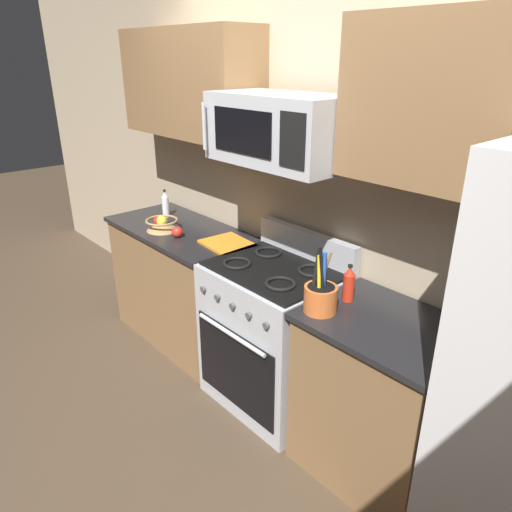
{
  "coord_description": "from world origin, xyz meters",
  "views": [
    {
      "loc": [
        1.8,
        -1.1,
        2.07
      ],
      "look_at": [
        -0.02,
        0.53,
        1.03
      ],
      "focal_mm": 33.28,
      "sensor_mm": 36.0,
      "label": 1
    }
  ],
  "objects_px": {
    "cutting_board": "(228,244)",
    "microwave": "(280,129)",
    "utensil_crock": "(320,297)",
    "apple_loose": "(177,232)",
    "bottle_vinegar": "(165,204)",
    "range_oven": "(273,334)",
    "fruit_basket": "(162,224)",
    "bottle_hot_sauce": "(349,284)"
  },
  "relations": [
    {
      "from": "utensil_crock",
      "to": "apple_loose",
      "type": "xyz_separation_m",
      "value": [
        -1.33,
        0.04,
        -0.04
      ]
    },
    {
      "from": "apple_loose",
      "to": "bottle_vinegar",
      "type": "bearing_deg",
      "value": 157.23
    },
    {
      "from": "bottle_vinegar",
      "to": "bottle_hot_sauce",
      "type": "distance_m",
      "value": 1.79
    },
    {
      "from": "range_oven",
      "to": "apple_loose",
      "type": "distance_m",
      "value": 0.97
    },
    {
      "from": "fruit_basket",
      "to": "bottle_vinegar",
      "type": "xyz_separation_m",
      "value": [
        -0.24,
        0.19,
        0.05
      ]
    },
    {
      "from": "cutting_board",
      "to": "apple_loose",
      "type": "bearing_deg",
      "value": -153.75
    },
    {
      "from": "utensil_crock",
      "to": "bottle_vinegar",
      "type": "relative_size",
      "value": 1.62
    },
    {
      "from": "apple_loose",
      "to": "bottle_hot_sauce",
      "type": "height_order",
      "value": "bottle_hot_sauce"
    },
    {
      "from": "utensil_crock",
      "to": "cutting_board",
      "type": "height_order",
      "value": "utensil_crock"
    },
    {
      "from": "utensil_crock",
      "to": "cutting_board",
      "type": "xyz_separation_m",
      "value": [
        -0.98,
        0.21,
        -0.07
      ]
    },
    {
      "from": "fruit_basket",
      "to": "bottle_hot_sauce",
      "type": "height_order",
      "value": "bottle_hot_sauce"
    },
    {
      "from": "apple_loose",
      "to": "range_oven",
      "type": "bearing_deg",
      "value": 8.13
    },
    {
      "from": "range_oven",
      "to": "apple_loose",
      "type": "xyz_separation_m",
      "value": [
        -0.84,
        -0.12,
        0.47
      ]
    },
    {
      "from": "range_oven",
      "to": "fruit_basket",
      "type": "distance_m",
      "value": 1.15
    },
    {
      "from": "microwave",
      "to": "apple_loose",
      "type": "xyz_separation_m",
      "value": [
        -0.84,
        -0.15,
        -0.76
      ]
    },
    {
      "from": "microwave",
      "to": "fruit_basket",
      "type": "height_order",
      "value": "microwave"
    },
    {
      "from": "fruit_basket",
      "to": "apple_loose",
      "type": "bearing_deg",
      "value": 0.26
    },
    {
      "from": "range_oven",
      "to": "bottle_vinegar",
      "type": "bearing_deg",
      "value": 177.04
    },
    {
      "from": "microwave",
      "to": "bottle_vinegar",
      "type": "relative_size",
      "value": 3.69
    },
    {
      "from": "range_oven",
      "to": "apple_loose",
      "type": "relative_size",
      "value": 14.1
    },
    {
      "from": "microwave",
      "to": "range_oven",
      "type": "bearing_deg",
      "value": -89.99
    },
    {
      "from": "bottle_vinegar",
      "to": "bottle_hot_sauce",
      "type": "height_order",
      "value": "bottle_vinegar"
    },
    {
      "from": "microwave",
      "to": "bottle_vinegar",
      "type": "distance_m",
      "value": 1.46
    },
    {
      "from": "microwave",
      "to": "bottle_vinegar",
      "type": "bearing_deg",
      "value": 178.21
    },
    {
      "from": "microwave",
      "to": "cutting_board",
      "type": "xyz_separation_m",
      "value": [
        -0.49,
        0.02,
        -0.79
      ]
    },
    {
      "from": "apple_loose",
      "to": "bottle_hot_sauce",
      "type": "relative_size",
      "value": 0.39
    },
    {
      "from": "range_oven",
      "to": "utensil_crock",
      "type": "relative_size",
      "value": 3.15
    },
    {
      "from": "microwave",
      "to": "fruit_basket",
      "type": "relative_size",
      "value": 3.42
    },
    {
      "from": "microwave",
      "to": "utensil_crock",
      "type": "relative_size",
      "value": 2.28
    },
    {
      "from": "range_oven",
      "to": "microwave",
      "type": "relative_size",
      "value": 1.38
    },
    {
      "from": "range_oven",
      "to": "cutting_board",
      "type": "xyz_separation_m",
      "value": [
        -0.49,
        0.05,
        0.44
      ]
    },
    {
      "from": "microwave",
      "to": "bottle_hot_sauce",
      "type": "height_order",
      "value": "microwave"
    },
    {
      "from": "microwave",
      "to": "bottle_hot_sauce",
      "type": "bearing_deg",
      "value": 0.5
    },
    {
      "from": "range_oven",
      "to": "utensil_crock",
      "type": "distance_m",
      "value": 0.73
    },
    {
      "from": "bottle_hot_sauce",
      "to": "cutting_board",
      "type": "bearing_deg",
      "value": 178.95
    },
    {
      "from": "range_oven",
      "to": "apple_loose",
      "type": "bearing_deg",
      "value": -171.87
    },
    {
      "from": "microwave",
      "to": "utensil_crock",
      "type": "distance_m",
      "value": 0.89
    },
    {
      "from": "cutting_board",
      "to": "bottle_vinegar",
      "type": "height_order",
      "value": "bottle_vinegar"
    },
    {
      "from": "range_oven",
      "to": "bottle_vinegar",
      "type": "relative_size",
      "value": 5.1
    },
    {
      "from": "range_oven",
      "to": "bottle_vinegar",
      "type": "height_order",
      "value": "bottle_vinegar"
    },
    {
      "from": "cutting_board",
      "to": "microwave",
      "type": "bearing_deg",
      "value": -2.66
    },
    {
      "from": "utensil_crock",
      "to": "apple_loose",
      "type": "relative_size",
      "value": 4.48
    }
  ]
}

